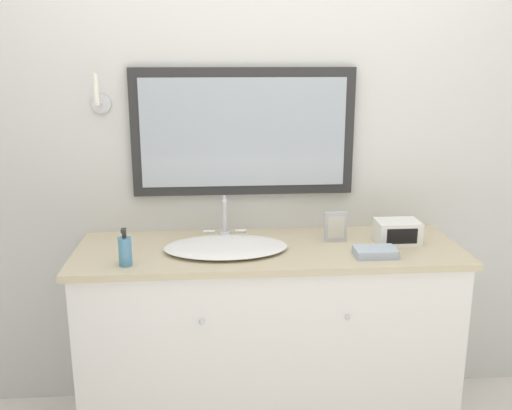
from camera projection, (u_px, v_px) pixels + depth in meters
name	position (u px, v px, depth m)	size (l,w,h in m)	color
wall_back	(263.00, 155.00, 2.80)	(8.00, 0.18, 2.55)	silver
vanity_counter	(268.00, 337.00, 2.70)	(1.75, 0.58, 0.91)	white
sink_basin	(226.00, 246.00, 2.55)	(0.55, 0.39, 0.21)	white
soap_bottle	(125.00, 251.00, 2.35)	(0.06, 0.06, 0.16)	teal
appliance_box	(397.00, 232.00, 2.64)	(0.20, 0.14, 0.11)	white
picture_frame	(336.00, 227.00, 2.64)	(0.11, 0.01, 0.14)	#B2B2B7
hand_towel_near_sink	(375.00, 252.00, 2.47)	(0.18, 0.12, 0.04)	#A8B7C6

